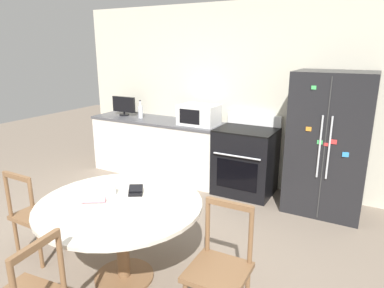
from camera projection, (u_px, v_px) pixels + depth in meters
The scene contains 14 objects.
ground_plane at pixel (119, 271), 3.14m from camera, with size 14.00×14.00×0.00m, color gray.
back_wall at pixel (233, 96), 5.02m from camera, with size 5.20×0.10×2.60m.
kitchen_counter at pixel (158, 147), 5.47m from camera, with size 2.18×0.64×0.90m.
refrigerator at pixel (329, 144), 4.13m from camera, with size 0.90×0.71×1.72m.
oven_range at pixel (245, 161), 4.75m from camera, with size 0.79×0.68×1.08m.
microwave at pixel (199, 115), 4.94m from camera, with size 0.55×0.39×0.29m.
countertop_tv at pixel (124, 105), 5.62m from camera, with size 0.43×0.16×0.31m.
counter_bottle at pixel (140, 111), 5.41m from camera, with size 0.07×0.07×0.28m.
dining_table at pixel (121, 215), 2.89m from camera, with size 1.38×1.38×0.73m.
dining_chair_right at pixel (219, 269), 2.47m from camera, with size 0.43×0.43×0.90m.
dining_chair_left at pixel (38, 215), 3.28m from camera, with size 0.42×0.42×0.90m.
candle_glass at pixel (112, 191), 3.00m from camera, with size 0.08×0.08×0.09m.
folded_napkin at pixel (93, 200), 2.84m from camera, with size 0.20×0.15×0.05m.
wallet at pixel (136, 191), 3.01m from camera, with size 0.17×0.17×0.07m.
Camera 1 is at (1.89, -2.05, 1.98)m, focal length 32.00 mm.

